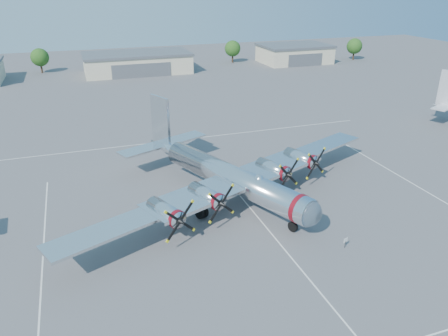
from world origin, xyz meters
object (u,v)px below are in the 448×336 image
object	(u,v)px
tree_east	(233,49)
main_bomber_b29	(225,197)
hangar_east	(294,53)
tree_far_east	(354,46)
info_placard	(346,241)
tree_west	(40,57)
hangar_center	(137,63)

from	to	relation	value
tree_east	main_bomber_b29	world-z (taller)	tree_east
hangar_east	tree_east	world-z (taller)	tree_east
tree_east	tree_far_east	xyz separation A→B (m)	(38.00, -8.00, 0.00)
hangar_east	main_bomber_b29	world-z (taller)	hangar_east
tree_far_east	main_bomber_b29	xyz separation A→B (m)	(-69.78, -76.24, -4.22)
hangar_east	info_placard	bearing A→B (deg)	-114.67
tree_west	info_placard	size ratio (longest dim) A/B	6.29
tree_east	info_placard	xyz separation A→B (m)	(-24.32, -98.18, -3.48)
tree_east	main_bomber_b29	bearing A→B (deg)	-110.67
hangar_center	main_bomber_b29	world-z (taller)	hangar_center
tree_far_east	main_bomber_b29	distance (m)	103.44
tree_far_east	main_bomber_b29	bearing A→B (deg)	-132.47
tree_west	info_placard	world-z (taller)	tree_west
hangar_center	main_bomber_b29	size ratio (longest dim) A/B	0.65
hangar_east	tree_west	xyz separation A→B (m)	(-73.00, 8.04, 1.51)
hangar_center	tree_east	bearing A→B (deg)	11.38
tree_west	main_bomber_b29	distance (m)	89.41
hangar_east	hangar_center	bearing A→B (deg)	-180.00
hangar_center	tree_west	bearing A→B (deg)	162.18
tree_west	info_placard	xyz separation A→B (m)	(30.68, -100.18, -3.48)
tree_west	tree_far_east	bearing A→B (deg)	-6.14
tree_west	tree_east	distance (m)	55.04
tree_far_east	main_bomber_b29	world-z (taller)	tree_far_east
tree_west	main_bomber_b29	size ratio (longest dim) A/B	0.15
info_placard	tree_far_east	bearing A→B (deg)	34.76
tree_far_east	info_placard	bearing A→B (deg)	-124.65
hangar_center	info_placard	distance (m)	92.34
hangar_east	main_bomber_b29	distance (m)	92.75
tree_east	tree_far_east	bearing A→B (deg)	-11.89
hangar_center	tree_east	distance (m)	30.64
hangar_center	tree_far_east	distance (m)	68.05
main_bomber_b29	info_placard	bearing A→B (deg)	-84.76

